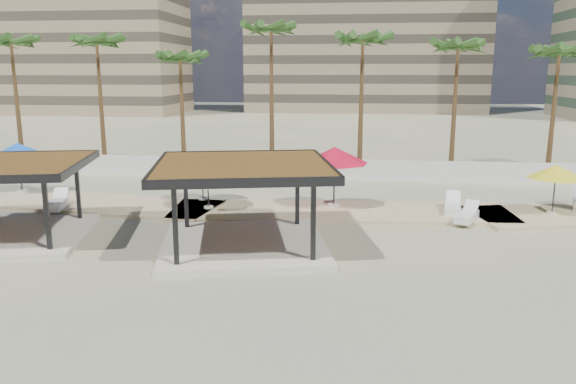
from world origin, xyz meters
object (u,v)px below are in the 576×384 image
(umbrella_c, at_px, (335,155))
(lounger_c, at_px, (453,207))
(pavilion_central, at_px, (243,197))
(umbrella_a, at_px, (18,150))
(lounger_b, at_px, (467,216))
(lounger_a, at_px, (57,204))
(pavilion_west, at_px, (5,193))

(umbrella_c, bearing_deg, lounger_c, -4.15)
(pavilion_central, bearing_deg, umbrella_a, 138.45)
(lounger_b, height_order, lounger_c, lounger_c)
(umbrella_c, bearing_deg, lounger_a, -171.76)
(pavilion_central, height_order, umbrella_c, pavilion_central)
(umbrella_a, distance_m, lounger_b, 23.44)
(umbrella_c, distance_m, lounger_a, 13.61)
(pavilion_central, distance_m, lounger_a, 11.07)
(umbrella_c, bearing_deg, pavilion_west, -153.89)
(umbrella_a, relative_size, lounger_a, 1.67)
(umbrella_c, bearing_deg, pavilion_central, -117.21)
(lounger_b, bearing_deg, lounger_c, 38.85)
(lounger_c, bearing_deg, pavilion_west, 117.74)
(pavilion_central, xyz_separation_m, lounger_c, (8.84, 5.88, -1.60))
(pavilion_central, xyz_separation_m, lounger_a, (-10.04, 4.36, -1.60))
(pavilion_central, distance_m, umbrella_c, 7.10)
(lounger_a, bearing_deg, pavilion_west, 171.13)
(umbrella_a, bearing_deg, pavilion_central, -29.03)
(umbrella_a, bearing_deg, lounger_c, -4.62)
(pavilion_west, height_order, lounger_c, pavilion_west)
(pavilion_west, relative_size, lounger_a, 3.35)
(pavilion_west, xyz_separation_m, lounger_a, (-0.35, 4.41, -1.51))
(pavilion_west, distance_m, lounger_b, 19.45)
(pavilion_west, height_order, umbrella_a, pavilion_west)
(lounger_c, bearing_deg, umbrella_a, 95.38)
(pavilion_west, xyz_separation_m, lounger_b, (18.89, 4.40, -1.52))
(pavilion_central, xyz_separation_m, lounger_b, (9.20, 4.36, -1.61))
(pavilion_central, distance_m, lounger_c, 10.73)
(pavilion_west, bearing_deg, lounger_a, 81.51)
(umbrella_a, xyz_separation_m, lounger_c, (22.74, -1.84, -2.10))
(lounger_a, xyz_separation_m, lounger_b, (19.24, -0.01, -0.02))
(pavilion_central, distance_m, lounger_b, 10.31)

